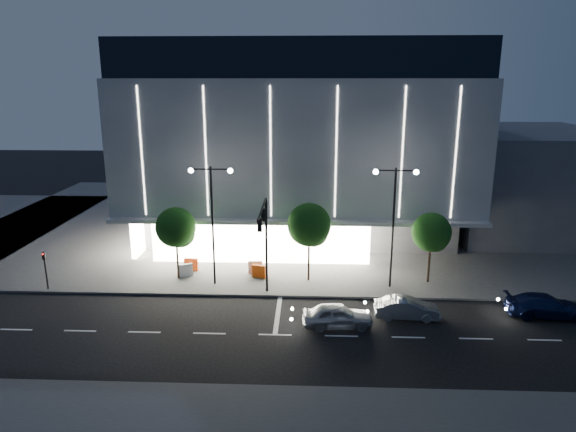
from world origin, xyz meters
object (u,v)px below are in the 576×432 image
(tree_right, at_px, (432,234))
(car_third, at_px, (545,306))
(tree_left, at_px, (176,229))
(street_lamp_east, at_px, (394,210))
(ped_signal_far, at_px, (45,266))
(traffic_mast, at_px, (264,232))
(car_second, at_px, (407,308))
(car_lead, at_px, (337,316))
(barrier_d, at_px, (255,267))
(barrier_c, at_px, (259,271))
(barrier_a, at_px, (191,264))
(tree_mid, at_px, (309,227))
(barrier_b, at_px, (185,270))
(street_lamp_west, at_px, (212,208))

(tree_right, relative_size, car_third, 1.10)
(tree_right, xyz_separation_m, car_third, (6.36, -5.25, -3.16))
(tree_left, bearing_deg, street_lamp_east, -3.65)
(tree_right, bearing_deg, ped_signal_far, -174.86)
(traffic_mast, bearing_deg, car_second, -13.52)
(street_lamp_east, relative_size, ped_signal_far, 3.00)
(car_lead, relative_size, barrier_d, 3.95)
(tree_left, bearing_deg, barrier_c, 2.79)
(barrier_a, bearing_deg, barrier_c, -7.97)
(tree_left, relative_size, barrier_c, 5.20)
(barrier_a, xyz_separation_m, barrier_c, (5.57, -1.31, 0.00))
(tree_right, distance_m, car_second, 7.26)
(traffic_mast, relative_size, street_lamp_east, 0.79)
(tree_right, bearing_deg, barrier_a, 175.00)
(barrier_c, bearing_deg, ped_signal_far, -151.17)
(tree_mid, relative_size, car_second, 1.49)
(car_lead, distance_m, barrier_b, 13.66)
(traffic_mast, distance_m, car_second, 10.54)
(tree_mid, relative_size, barrier_c, 5.59)
(traffic_mast, bearing_deg, barrier_c, 101.41)
(tree_left, xyz_separation_m, barrier_c, (6.17, 0.30, -3.38))
(street_lamp_west, relative_size, tree_right, 1.63)
(car_lead, xyz_separation_m, car_second, (4.52, 1.36, -0.06))
(car_third, height_order, barrier_a, car_third)
(traffic_mast, bearing_deg, street_lamp_west, 146.35)
(tree_mid, bearing_deg, ped_signal_far, -172.45)
(street_lamp_west, xyz_separation_m, barrier_a, (-2.37, 2.63, -5.31))
(street_lamp_west, distance_m, barrier_a, 6.38)
(street_lamp_east, distance_m, barrier_b, 16.46)
(tree_right, height_order, car_second, tree_right)
(tree_left, bearing_deg, car_lead, -31.74)
(barrier_b, height_order, barrier_c, same)
(tree_left, xyz_separation_m, tree_right, (19.00, -0.00, -0.15))
(traffic_mast, height_order, tree_mid, traffic_mast)
(street_lamp_east, xyz_separation_m, car_lead, (-4.19, -6.27, -5.22))
(street_lamp_west, relative_size, tree_mid, 1.46)
(tree_left, distance_m, car_lead, 14.24)
(tree_right, distance_m, barrier_d, 13.68)
(tree_right, relative_size, barrier_b, 5.01)
(car_third, distance_m, barrier_b, 25.53)
(car_second, relative_size, barrier_c, 3.74)
(car_second, height_order, car_third, car_third)
(ped_signal_far, bearing_deg, tree_left, 15.61)
(tree_left, distance_m, car_third, 26.10)
(traffic_mast, xyz_separation_m, car_third, (18.38, -1.57, -4.30))
(barrier_c, bearing_deg, barrier_b, -162.01)
(barrier_b, bearing_deg, barrier_d, -11.29)
(street_lamp_west, height_order, barrier_c, street_lamp_west)
(barrier_c, bearing_deg, car_third, 2.17)
(car_second, bearing_deg, barrier_a, 66.47)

